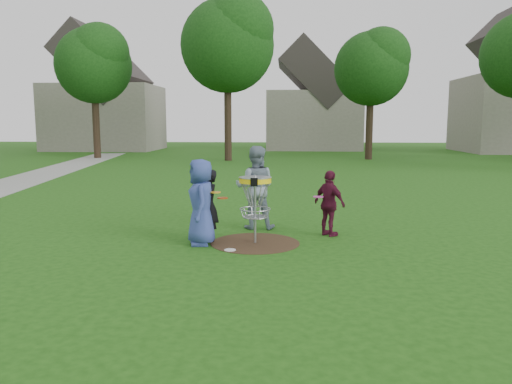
# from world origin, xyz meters

# --- Properties ---
(ground) EXTENTS (100.00, 100.00, 0.00)m
(ground) POSITION_xyz_m (0.00, 0.00, 0.00)
(ground) COLOR #19470F
(ground) RESTS_ON ground
(dirt_patch) EXTENTS (1.80, 1.80, 0.01)m
(dirt_patch) POSITION_xyz_m (0.00, 0.00, 0.00)
(dirt_patch) COLOR #47331E
(dirt_patch) RESTS_ON ground
(concrete_path) EXTENTS (7.75, 39.92, 0.02)m
(concrete_path) POSITION_xyz_m (-10.00, 8.00, 0.01)
(concrete_path) COLOR #9E9E99
(concrete_path) RESTS_ON ground
(player_blue) EXTENTS (0.72, 0.94, 1.71)m
(player_blue) POSITION_xyz_m (-1.06, -0.16, 0.85)
(player_blue) COLOR #34448F
(player_blue) RESTS_ON ground
(player_black) EXTENTS (0.52, 0.62, 1.47)m
(player_black) POSITION_xyz_m (-0.94, 0.15, 0.73)
(player_black) COLOR black
(player_black) RESTS_ON ground
(player_grey) EXTENTS (0.94, 0.75, 1.89)m
(player_grey) POSITION_xyz_m (-0.08, 1.43, 0.95)
(player_grey) COLOR gray
(player_grey) RESTS_ON ground
(player_maroon) EXTENTS (0.81, 0.84, 1.41)m
(player_maroon) POSITION_xyz_m (1.55, 0.74, 0.71)
(player_maroon) COLOR #501228
(player_maroon) RESTS_ON ground
(disc_on_grass) EXTENTS (0.22, 0.22, 0.02)m
(disc_on_grass) POSITION_xyz_m (-0.44, -0.62, 0.01)
(disc_on_grass) COLOR white
(disc_on_grass) RESTS_ON ground
(disc_golf_basket) EXTENTS (0.66, 0.67, 1.38)m
(disc_golf_basket) POSITION_xyz_m (0.00, -0.00, 1.02)
(disc_golf_basket) COLOR #9EA0A5
(disc_golf_basket) RESTS_ON ground
(held_discs) EXTENTS (2.30, 1.49, 0.31)m
(held_discs) POSITION_xyz_m (-0.06, 0.44, 0.99)
(held_discs) COLOR orange
(held_discs) RESTS_ON ground
(tree_row) EXTENTS (51.20, 17.42, 9.90)m
(tree_row) POSITION_xyz_m (0.44, 20.67, 6.21)
(tree_row) COLOR #38281C
(tree_row) RESTS_ON ground
(house_row) EXTENTS (44.50, 10.65, 11.62)m
(house_row) POSITION_xyz_m (4.78, 33.07, 4.14)
(house_row) COLOR gray
(house_row) RESTS_ON ground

